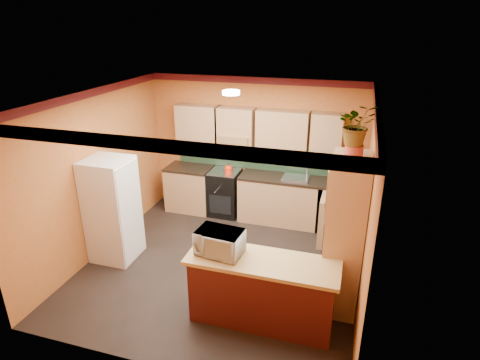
{
  "coord_description": "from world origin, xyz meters",
  "views": [
    {
      "loc": [
        1.86,
        -5.12,
        3.69
      ],
      "look_at": [
        0.19,
        0.45,
        1.33
      ],
      "focal_mm": 30.0,
      "sensor_mm": 36.0,
      "label": 1
    }
  ],
  "objects_px": {
    "pantry": "(345,234)",
    "breakfast_bar": "(262,293)",
    "base_cabinets_back": "(255,197)",
    "fridge": "(112,210)",
    "microwave": "(220,242)",
    "stove": "(225,193)"
  },
  "relations": [
    {
      "from": "fridge",
      "to": "microwave",
      "type": "bearing_deg",
      "value": -21.26
    },
    {
      "from": "stove",
      "to": "pantry",
      "type": "height_order",
      "value": "pantry"
    },
    {
      "from": "stove",
      "to": "fridge",
      "type": "height_order",
      "value": "fridge"
    },
    {
      "from": "breakfast_bar",
      "to": "microwave",
      "type": "xyz_separation_m",
      "value": [
        -0.56,
        0.0,
        0.65
      ]
    },
    {
      "from": "stove",
      "to": "breakfast_bar",
      "type": "relative_size",
      "value": 0.51
    },
    {
      "from": "base_cabinets_back",
      "to": "microwave",
      "type": "xyz_separation_m",
      "value": [
        0.28,
        -2.82,
        0.65
      ]
    },
    {
      "from": "stove",
      "to": "pantry",
      "type": "relative_size",
      "value": 0.43
    },
    {
      "from": "base_cabinets_back",
      "to": "pantry",
      "type": "height_order",
      "value": "pantry"
    },
    {
      "from": "fridge",
      "to": "breakfast_bar",
      "type": "distance_m",
      "value": 2.82
    },
    {
      "from": "breakfast_bar",
      "to": "fridge",
      "type": "bearing_deg",
      "value": 162.89
    },
    {
      "from": "fridge",
      "to": "microwave",
      "type": "xyz_separation_m",
      "value": [
        2.11,
        -0.82,
        0.24
      ]
    },
    {
      "from": "microwave",
      "to": "breakfast_bar",
      "type": "bearing_deg",
      "value": 5.49
    },
    {
      "from": "base_cabinets_back",
      "to": "breakfast_bar",
      "type": "height_order",
      "value": "same"
    },
    {
      "from": "fridge",
      "to": "pantry",
      "type": "distance_m",
      "value": 3.61
    },
    {
      "from": "breakfast_bar",
      "to": "microwave",
      "type": "height_order",
      "value": "microwave"
    },
    {
      "from": "stove",
      "to": "microwave",
      "type": "bearing_deg",
      "value": -72.32
    },
    {
      "from": "base_cabinets_back",
      "to": "breakfast_bar",
      "type": "bearing_deg",
      "value": -73.57
    },
    {
      "from": "fridge",
      "to": "stove",
      "type": "bearing_deg",
      "value": 58.83
    },
    {
      "from": "pantry",
      "to": "breakfast_bar",
      "type": "xyz_separation_m",
      "value": [
        -0.93,
        -0.72,
        -0.61
      ]
    },
    {
      "from": "breakfast_bar",
      "to": "stove",
      "type": "bearing_deg",
      "value": 117.3
    },
    {
      "from": "base_cabinets_back",
      "to": "pantry",
      "type": "distance_m",
      "value": 2.81
    },
    {
      "from": "pantry",
      "to": "breakfast_bar",
      "type": "relative_size",
      "value": 1.17
    }
  ]
}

